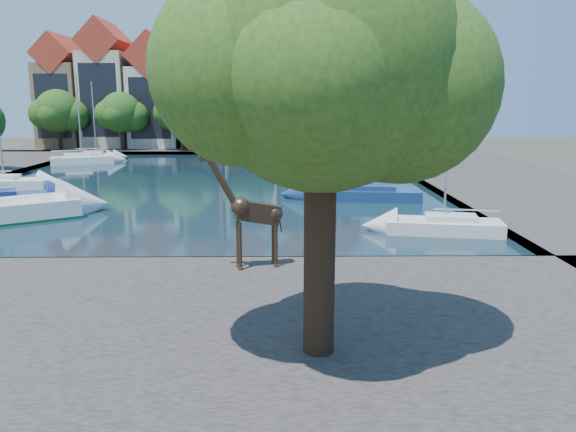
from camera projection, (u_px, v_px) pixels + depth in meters
name	position (u px, v px, depth m)	size (l,w,h in m)	color
ground	(126.00, 268.00, 23.51)	(160.00, 160.00, 0.00)	#38332B
water_basin	(203.00, 183.00, 46.99)	(38.00, 50.00, 0.08)	black
near_quay	(61.00, 330.00, 16.61)	(50.00, 14.00, 0.50)	#46413D
far_quay	(234.00, 148.00, 78.27)	(60.00, 16.00, 0.50)	#46413D
right_quay	(500.00, 180.00, 47.25)	(14.00, 52.00, 0.50)	#46413D
plane_tree	(327.00, 68.00, 13.21)	(8.32, 6.40, 10.62)	#332114
townhouse_west_end	(65.00, 96.00, 76.52)	(5.44, 9.18, 14.93)	brown
townhouse_west_mid	(108.00, 89.00, 76.41)	(5.94, 9.18, 16.79)	beige
townhouse_west_inner	(157.00, 96.00, 76.67)	(6.43, 9.18, 15.15)	beige
townhouse_center	(204.00, 88.00, 76.54)	(5.44, 9.18, 16.93)	brown
townhouse_east_inner	(248.00, 93.00, 76.74)	(5.94, 9.18, 15.79)	tan
townhouse_east_mid	(295.00, 90.00, 76.75)	(6.43, 9.18, 16.65)	beige
townhouse_east_end	(343.00, 98.00, 77.03)	(5.44, 9.18, 14.43)	brown
far_tree_far_west	(59.00, 113.00, 71.60)	(7.28, 5.60, 7.68)	#332114
far_tree_west	(121.00, 114.00, 71.72)	(6.76, 5.20, 7.36)	#332114
far_tree_mid_west	(184.00, 112.00, 71.77)	(7.80, 6.00, 8.00)	#332114
far_tree_mid_east	(246.00, 113.00, 71.90)	(7.02, 5.40, 7.52)	#332114
far_tree_east	(309.00, 112.00, 71.98)	(7.54, 5.80, 7.84)	#332114
far_tree_far_east	(371.00, 114.00, 72.10)	(6.76, 5.20, 7.36)	#332114
giraffe_statue	(251.00, 212.00, 21.48)	(3.09, 1.18, 4.48)	#35271A
sailboat_left_c	(4.00, 181.00, 43.55)	(6.78, 2.76, 12.00)	silver
sailboat_left_d	(82.00, 158.00, 60.59)	(6.77, 4.43, 9.44)	white
sailboat_left_e	(96.00, 155.00, 65.27)	(5.07, 2.39, 8.84)	silver
sailboat_right_a	(444.00, 223.00, 29.21)	(6.19, 3.05, 9.48)	silver
sailboat_right_b	(362.00, 191.00, 39.03)	(8.25, 3.58, 13.24)	navy
sailboat_right_c	(341.00, 170.00, 51.40)	(5.67, 2.89, 8.48)	silver
sailboat_right_d	(331.00, 157.00, 61.18)	(6.36, 4.11, 10.44)	white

